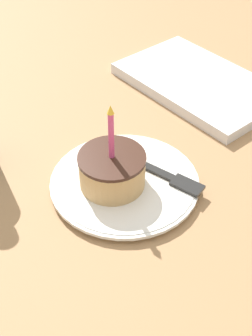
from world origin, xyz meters
TOP-DOWN VIEW (x-y plane):
  - ground_plane at (0.00, 0.00)m, footprint 2.40×2.40m
  - plate at (-0.00, -0.02)m, footprint 0.21×0.21m
  - cake_slice at (0.01, -0.00)m, footprint 0.09×0.09m
  - fork at (-0.02, -0.06)m, footprint 0.17×0.06m
  - marble_board at (0.11, -0.29)m, footprint 0.29×0.18m

SIDE VIEW (x-z plane):
  - ground_plane at x=0.00m, z-range -0.04..0.00m
  - plate at x=0.00m, z-range 0.00..0.01m
  - marble_board at x=0.11m, z-range 0.00..0.02m
  - fork at x=-0.02m, z-range 0.01..0.02m
  - cake_slice at x=0.01m, z-range -0.03..0.10m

